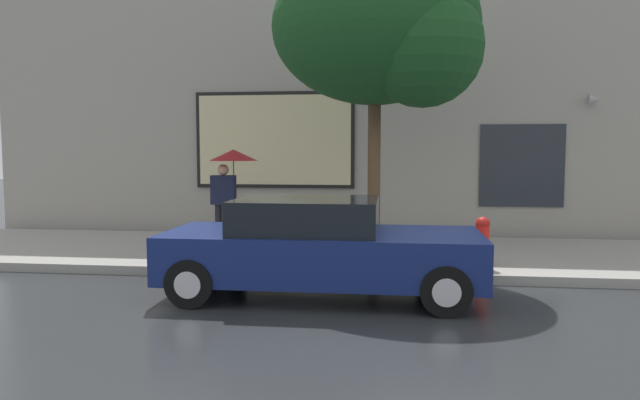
{
  "coord_description": "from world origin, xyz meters",
  "views": [
    {
      "loc": [
        -0.48,
        -8.04,
        2.05
      ],
      "look_at": [
        -1.73,
        1.8,
        1.2
      ],
      "focal_mm": 33.1,
      "sensor_mm": 36.0,
      "label": 1
    }
  ],
  "objects_px": {
    "pedestrian_with_umbrella": "(230,170)",
    "street_tree": "(385,31)",
    "fire_hydrant": "(482,243)",
    "parked_car": "(319,248)"
  },
  "relations": [
    {
      "from": "fire_hydrant",
      "to": "street_tree",
      "type": "height_order",
      "value": "street_tree"
    },
    {
      "from": "street_tree",
      "to": "fire_hydrant",
      "type": "bearing_deg",
      "value": -10.18
    },
    {
      "from": "fire_hydrant",
      "to": "pedestrian_with_umbrella",
      "type": "bearing_deg",
      "value": 159.95
    },
    {
      "from": "street_tree",
      "to": "parked_car",
      "type": "bearing_deg",
      "value": -114.76
    },
    {
      "from": "pedestrian_with_umbrella",
      "to": "street_tree",
      "type": "bearing_deg",
      "value": -24.82
    },
    {
      "from": "fire_hydrant",
      "to": "pedestrian_with_umbrella",
      "type": "relative_size",
      "value": 0.43
    },
    {
      "from": "pedestrian_with_umbrella",
      "to": "street_tree",
      "type": "relative_size",
      "value": 0.36
    },
    {
      "from": "pedestrian_with_umbrella",
      "to": "fire_hydrant",
      "type": "bearing_deg",
      "value": -20.05
    },
    {
      "from": "parked_car",
      "to": "street_tree",
      "type": "relative_size",
      "value": 0.83
    },
    {
      "from": "fire_hydrant",
      "to": "street_tree",
      "type": "relative_size",
      "value": 0.16
    }
  ]
}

